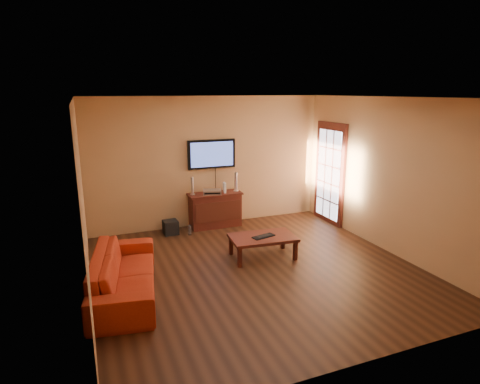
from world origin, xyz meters
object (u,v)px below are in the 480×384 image
av_receiver (212,192)px  bottle (190,230)px  subwoofer (171,227)px  speaker_left (192,187)px  television (212,154)px  media_console (215,210)px  speaker_right (236,183)px  coffee_table (263,239)px  sofa (124,266)px  game_console (225,188)px  keyboard (264,236)px

av_receiver → bottle: av_receiver is taller
subwoofer → speaker_left: bearing=14.1°
television → speaker_left: (-0.47, -0.13, -0.62)m
media_console → speaker_right: speaker_right is taller
coffee_table → subwoofer: bearing=125.1°
coffee_table → speaker_right: bearing=83.1°
sofa → bottle: (1.46, 1.99, -0.31)m
game_console → bottle: (-0.85, -0.28, -0.74)m
television → speaker_left: television is taller
subwoofer → bottle: (0.34, -0.19, -0.04)m
speaker_right → bottle: 1.41m
game_console → bottle: 1.15m
television → speaker_right: bearing=-20.8°
coffee_table → keyboard: keyboard is taller
speaker_left → subwoofer: (-0.51, -0.16, -0.76)m
speaker_left → keyboard: bearing=-69.8°
television → keyboard: 2.36m
sofa → game_console: (2.31, 2.26, 0.42)m
av_receiver → bottle: bearing=-138.6°
speaker_left → av_receiver: 0.42m
speaker_left → bottle: size_ratio=1.76×
game_console → subwoofer: bearing=-167.2°
television → av_receiver: 0.79m
speaker_right → game_console: size_ratio=1.90×
coffee_table → av_receiver: av_receiver is taller
av_receiver → game_console: 0.29m
media_console → bottle: 0.76m
speaker_right → bottle: (-1.11, -0.30, -0.82)m
television → coffee_table: television is taller
subwoofer → game_console: bearing=1.3°
sofa → keyboard: size_ratio=4.95×
television → coffee_table: size_ratio=0.88×
media_console → sofa: size_ratio=0.53×
coffee_table → av_receiver: 1.89m
av_receiver → speaker_right: bearing=21.8°
speaker_left → speaker_right: (0.94, -0.05, 0.02)m
sofa → game_console: size_ratio=9.89×
speaker_right → av_receiver: 0.56m
subwoofer → television: bearing=13.5°
sofa → bottle: sofa is taller
game_console → television: bearing=143.8°
media_console → keyboard: (0.24, -1.88, 0.03)m
speaker_right → av_receiver: (-0.54, -0.04, -0.14)m
av_receiver → bottle: 0.92m
television → keyboard: television is taller
bottle → keyboard: (0.89, -1.58, 0.30)m
television → bottle: bearing=-143.4°
bottle → media_console: bearing=25.2°
sofa → speaker_left: size_ratio=5.72×
sofa → bottle: 2.49m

